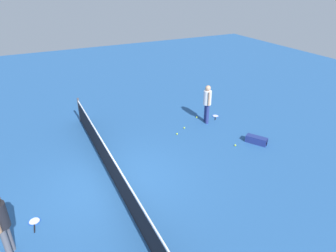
{
  "coord_description": "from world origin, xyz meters",
  "views": [
    {
      "loc": [
        -7.49,
        1.83,
        5.79
      ],
      "look_at": [
        1.19,
        -2.46,
        0.9
      ],
      "focal_mm": 31.92,
      "sensor_mm": 36.0,
      "label": 1
    }
  ],
  "objects_px": {
    "tennis_racket_near_player": "(216,116)",
    "equipment_bag": "(257,140)",
    "player_near_side": "(207,101)",
    "tennis_ball_midcourt": "(235,145)",
    "player_far_side": "(1,221)",
    "tennis_ball_baseline": "(177,134)",
    "tennis_ball_near_player": "(184,128)",
    "tennis_ball_by_net": "(197,117)",
    "tennis_racket_far_player": "(34,222)"
  },
  "relations": [
    {
      "from": "player_near_side",
      "to": "equipment_bag",
      "type": "relative_size",
      "value": 2.05
    },
    {
      "from": "tennis_ball_by_net",
      "to": "equipment_bag",
      "type": "distance_m",
      "value": 3.14
    },
    {
      "from": "tennis_racket_near_player",
      "to": "tennis_ball_midcourt",
      "type": "distance_m",
      "value": 2.69
    },
    {
      "from": "tennis_ball_midcourt",
      "to": "equipment_bag",
      "type": "height_order",
      "value": "equipment_bag"
    },
    {
      "from": "player_far_side",
      "to": "tennis_racket_far_player",
      "type": "bearing_deg",
      "value": -34.03
    },
    {
      "from": "tennis_ball_midcourt",
      "to": "tennis_ball_baseline",
      "type": "bearing_deg",
      "value": 41.07
    },
    {
      "from": "player_near_side",
      "to": "tennis_ball_midcourt",
      "type": "xyz_separation_m",
      "value": [
        -2.24,
        0.13,
        -0.98
      ]
    },
    {
      "from": "tennis_racket_near_player",
      "to": "equipment_bag",
      "type": "bearing_deg",
      "value": -179.55
    },
    {
      "from": "player_far_side",
      "to": "tennis_ball_by_net",
      "type": "relative_size",
      "value": 25.76
    },
    {
      "from": "tennis_ball_baseline",
      "to": "tennis_ball_by_net",
      "type": "bearing_deg",
      "value": -56.85
    },
    {
      "from": "tennis_ball_by_net",
      "to": "tennis_ball_midcourt",
      "type": "height_order",
      "value": "same"
    },
    {
      "from": "player_far_side",
      "to": "tennis_racket_far_player",
      "type": "distance_m",
      "value": 1.41
    },
    {
      "from": "tennis_racket_near_player",
      "to": "tennis_ball_near_player",
      "type": "xyz_separation_m",
      "value": [
        -0.42,
        1.88,
        0.02
      ]
    },
    {
      "from": "tennis_racket_far_player",
      "to": "player_far_side",
      "type": "bearing_deg",
      "value": 145.97
    },
    {
      "from": "tennis_racket_near_player",
      "to": "tennis_ball_near_player",
      "type": "bearing_deg",
      "value": 102.58
    },
    {
      "from": "tennis_racket_far_player",
      "to": "tennis_ball_midcourt",
      "type": "height_order",
      "value": "tennis_ball_midcourt"
    },
    {
      "from": "tennis_racket_near_player",
      "to": "tennis_ball_near_player",
      "type": "relative_size",
      "value": 8.62
    },
    {
      "from": "tennis_ball_near_player",
      "to": "tennis_ball_by_net",
      "type": "height_order",
      "value": "same"
    },
    {
      "from": "tennis_ball_by_net",
      "to": "tennis_racket_near_player",
      "type": "bearing_deg",
      "value": -106.18
    },
    {
      "from": "player_near_side",
      "to": "tennis_ball_midcourt",
      "type": "height_order",
      "value": "player_near_side"
    },
    {
      "from": "tennis_racket_near_player",
      "to": "tennis_ball_midcourt",
      "type": "height_order",
      "value": "tennis_ball_midcourt"
    },
    {
      "from": "tennis_racket_far_player",
      "to": "tennis_ball_midcourt",
      "type": "xyz_separation_m",
      "value": [
        0.83,
        -7.18,
        0.02
      ]
    },
    {
      "from": "equipment_bag",
      "to": "player_near_side",
      "type": "bearing_deg",
      "value": 16.94
    },
    {
      "from": "tennis_racket_near_player",
      "to": "tennis_racket_far_player",
      "type": "distance_m",
      "value": 8.71
    },
    {
      "from": "tennis_racket_far_player",
      "to": "tennis_ball_near_player",
      "type": "height_order",
      "value": "tennis_ball_near_player"
    },
    {
      "from": "tennis_ball_near_player",
      "to": "equipment_bag",
      "type": "height_order",
      "value": "equipment_bag"
    },
    {
      "from": "player_near_side",
      "to": "equipment_bag",
      "type": "xyz_separation_m",
      "value": [
        -2.45,
        -0.75,
        -0.87
      ]
    },
    {
      "from": "player_far_side",
      "to": "tennis_ball_baseline",
      "type": "xyz_separation_m",
      "value": [
        3.43,
        -6.18,
        -0.98
      ]
    },
    {
      "from": "tennis_ball_midcourt",
      "to": "tennis_ball_baseline",
      "type": "distance_m",
      "value": 2.37
    },
    {
      "from": "tennis_ball_near_player",
      "to": "tennis_ball_midcourt",
      "type": "xyz_separation_m",
      "value": [
        -2.13,
        -1.03,
        0.0
      ]
    },
    {
      "from": "tennis_racket_far_player",
      "to": "equipment_bag",
      "type": "bearing_deg",
      "value": -85.65
    },
    {
      "from": "tennis_ball_near_player",
      "to": "tennis_ball_midcourt",
      "type": "relative_size",
      "value": 1.0
    },
    {
      "from": "tennis_ball_baseline",
      "to": "tennis_racket_far_player",
      "type": "bearing_deg",
      "value": 114.93
    },
    {
      "from": "player_near_side",
      "to": "tennis_racket_near_player",
      "type": "height_order",
      "value": "player_near_side"
    },
    {
      "from": "player_far_side",
      "to": "player_near_side",
      "type": "bearing_deg",
      "value": -63.69
    },
    {
      "from": "tennis_ball_baseline",
      "to": "tennis_ball_near_player",
      "type": "bearing_deg",
      "value": -56.98
    },
    {
      "from": "tennis_racket_near_player",
      "to": "tennis_ball_baseline",
      "type": "xyz_separation_m",
      "value": [
        -0.76,
        2.41,
        0.02
      ]
    },
    {
      "from": "tennis_ball_by_net",
      "to": "player_near_side",
      "type": "bearing_deg",
      "value": -166.4
    },
    {
      "from": "player_far_side",
      "to": "tennis_racket_near_player",
      "type": "relative_size",
      "value": 2.99
    },
    {
      "from": "tennis_ball_near_player",
      "to": "tennis_ball_midcourt",
      "type": "height_order",
      "value": "same"
    },
    {
      "from": "player_far_side",
      "to": "equipment_bag",
      "type": "relative_size",
      "value": 2.05
    },
    {
      "from": "tennis_racket_near_player",
      "to": "tennis_racket_far_player",
      "type": "relative_size",
      "value": 0.96
    },
    {
      "from": "tennis_ball_midcourt",
      "to": "tennis_racket_far_player",
      "type": "bearing_deg",
      "value": 96.56
    },
    {
      "from": "tennis_racket_near_player",
      "to": "tennis_ball_midcourt",
      "type": "xyz_separation_m",
      "value": [
        -2.55,
        0.85,
        0.02
      ]
    },
    {
      "from": "tennis_ball_near_player",
      "to": "tennis_ball_midcourt",
      "type": "bearing_deg",
      "value": -154.18
    },
    {
      "from": "tennis_racket_far_player",
      "to": "equipment_bag",
      "type": "distance_m",
      "value": 8.08
    },
    {
      "from": "tennis_racket_near_player",
      "to": "tennis_ball_near_player",
      "type": "distance_m",
      "value": 1.93
    },
    {
      "from": "tennis_ball_near_player",
      "to": "equipment_bag",
      "type": "distance_m",
      "value": 3.02
    },
    {
      "from": "tennis_ball_by_net",
      "to": "tennis_ball_midcourt",
      "type": "xyz_separation_m",
      "value": [
        -2.8,
        -0.01,
        0.0
      ]
    },
    {
      "from": "tennis_ball_by_net",
      "to": "tennis_ball_near_player",
      "type": "bearing_deg",
      "value": 123.22
    }
  ]
}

